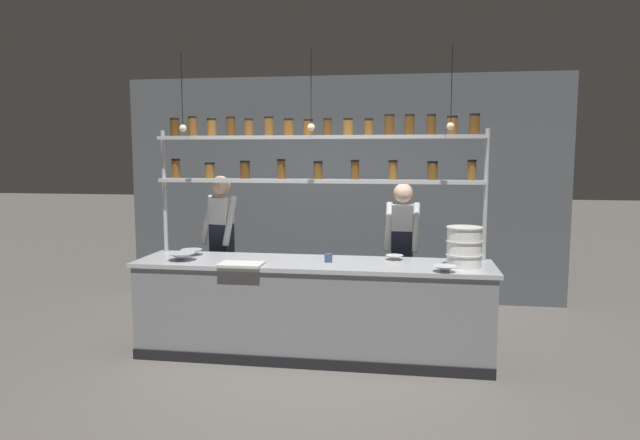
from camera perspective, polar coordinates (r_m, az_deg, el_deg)
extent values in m
plane|color=#5B5651|center=(5.67, -0.74, -13.34)|extent=(40.00, 40.00, 0.00)
cube|color=#4C5156|center=(7.55, 2.09, 3.09)|extent=(5.79, 0.12, 2.94)
cube|color=gray|center=(5.54, -0.74, -9.06)|extent=(3.33, 0.72, 0.88)
cube|color=#ADAFB5|center=(5.43, -0.75, -4.38)|extent=(3.39, 0.76, 0.04)
cube|color=black|center=(5.32, -1.42, -14.16)|extent=(3.33, 0.03, 0.10)
cylinder|color=#ADAFB5|center=(6.18, -15.15, -1.50)|extent=(0.04, 0.04, 2.18)
cylinder|color=#ADAFB5|center=(5.69, 16.07, -2.21)|extent=(0.04, 0.04, 2.18)
cube|color=#ADAFB5|center=(5.66, -0.20, 3.94)|extent=(3.23, 0.28, 0.04)
cylinder|color=brown|center=(6.07, -14.20, 4.93)|extent=(0.09, 0.09, 0.18)
cylinder|color=black|center=(6.07, -14.23, 5.87)|extent=(0.09, 0.09, 0.02)
cylinder|color=brown|center=(5.94, -10.95, 4.80)|extent=(0.10, 0.10, 0.14)
cylinder|color=black|center=(5.94, -10.97, 5.57)|extent=(0.10, 0.10, 0.02)
cylinder|color=#513314|center=(5.82, -7.50, 4.92)|extent=(0.10, 0.10, 0.16)
cylinder|color=black|center=(5.82, -7.52, 5.80)|extent=(0.10, 0.10, 0.02)
cylinder|color=brown|center=(5.73, -3.89, 5.02)|extent=(0.08, 0.08, 0.18)
cylinder|color=black|center=(5.73, -3.90, 6.01)|extent=(0.08, 0.08, 0.02)
cylinder|color=brown|center=(5.66, -0.22, 4.92)|extent=(0.09, 0.09, 0.16)
cylinder|color=black|center=(5.65, -0.22, 5.82)|extent=(0.09, 0.09, 0.02)
cylinder|color=brown|center=(5.61, 3.52, 4.95)|extent=(0.08, 0.08, 0.17)
cylinder|color=black|center=(5.61, 3.52, 5.93)|extent=(0.08, 0.08, 0.02)
cylinder|color=brown|center=(5.59, 7.29, 4.89)|extent=(0.09, 0.09, 0.17)
cylinder|color=black|center=(5.59, 7.30, 5.86)|extent=(0.09, 0.09, 0.02)
cylinder|color=brown|center=(5.59, 11.17, 4.78)|extent=(0.10, 0.10, 0.16)
cylinder|color=black|center=(5.59, 11.20, 5.69)|extent=(0.10, 0.10, 0.02)
cylinder|color=brown|center=(5.62, 14.93, 4.76)|extent=(0.08, 0.08, 0.17)
cylinder|color=black|center=(5.61, 14.96, 5.75)|extent=(0.08, 0.08, 0.02)
cube|color=#ADAFB5|center=(5.66, -0.20, 8.26)|extent=(3.23, 0.28, 0.04)
cylinder|color=#513314|center=(6.07, -14.32, 8.90)|extent=(0.09, 0.09, 0.16)
cylinder|color=black|center=(6.08, -14.35, 9.77)|extent=(0.10, 0.10, 0.02)
cylinder|color=brown|center=(6.00, -12.63, 9.03)|extent=(0.09, 0.09, 0.18)
cylinder|color=black|center=(6.01, -12.65, 9.98)|extent=(0.09, 0.09, 0.02)
cylinder|color=brown|center=(5.93, -10.77, 9.01)|extent=(0.09, 0.09, 0.16)
cylinder|color=black|center=(5.93, -10.79, 9.86)|extent=(0.10, 0.10, 0.02)
cylinder|color=#513314|center=(5.87, -8.91, 9.14)|extent=(0.09, 0.09, 0.17)
cylinder|color=black|center=(5.87, -8.93, 10.07)|extent=(0.09, 0.09, 0.02)
cylinder|color=brown|center=(5.81, -7.13, 9.09)|extent=(0.09, 0.09, 0.15)
cylinder|color=black|center=(5.82, -7.14, 9.94)|extent=(0.09, 0.09, 0.02)
cylinder|color=brown|center=(5.76, -5.13, 9.23)|extent=(0.09, 0.09, 0.17)
cylinder|color=black|center=(5.76, -5.14, 10.16)|extent=(0.09, 0.09, 0.02)
cylinder|color=brown|center=(5.71, -3.16, 9.16)|extent=(0.10, 0.10, 0.15)
cylinder|color=black|center=(5.72, -3.17, 10.00)|extent=(0.10, 0.10, 0.02)
cylinder|color=brown|center=(5.68, -1.18, 9.15)|extent=(0.09, 0.09, 0.14)
cylinder|color=black|center=(5.68, -1.18, 9.96)|extent=(0.10, 0.10, 0.02)
cylinder|color=#513314|center=(5.65, 0.75, 9.19)|extent=(0.08, 0.08, 0.15)
cylinder|color=black|center=(5.65, 0.75, 10.04)|extent=(0.09, 0.09, 0.02)
cylinder|color=brown|center=(5.62, 2.82, 9.19)|extent=(0.09, 0.09, 0.15)
cylinder|color=black|center=(5.62, 2.82, 10.03)|extent=(0.10, 0.10, 0.02)
cylinder|color=brown|center=(5.60, 4.89, 9.16)|extent=(0.08, 0.08, 0.14)
cylinder|color=black|center=(5.61, 4.90, 9.98)|extent=(0.09, 0.09, 0.02)
cylinder|color=#513314|center=(5.59, 6.94, 9.33)|extent=(0.10, 0.10, 0.18)
cylinder|color=black|center=(5.60, 6.96, 10.35)|extent=(0.10, 0.10, 0.02)
cylinder|color=#513314|center=(5.59, 8.94, 9.29)|extent=(0.09, 0.09, 0.18)
cylinder|color=black|center=(5.59, 8.95, 10.30)|extent=(0.09, 0.09, 0.02)
cylinder|color=#513314|center=(5.59, 11.05, 9.25)|extent=(0.09, 0.09, 0.18)
cylinder|color=black|center=(5.60, 11.07, 10.26)|extent=(0.09, 0.09, 0.02)
cylinder|color=brown|center=(5.60, 13.08, 9.10)|extent=(0.10, 0.10, 0.16)
cylinder|color=black|center=(5.61, 13.10, 10.02)|extent=(0.10, 0.10, 0.02)
cylinder|color=brown|center=(5.62, 15.19, 9.13)|extent=(0.10, 0.10, 0.18)
cylinder|color=black|center=(5.63, 15.23, 10.13)|extent=(0.10, 0.10, 0.02)
cylinder|color=black|center=(6.52, -10.28, -7.03)|extent=(0.11, 0.11, 0.82)
cylinder|color=black|center=(6.43, -9.09, -7.19)|extent=(0.11, 0.11, 0.82)
cube|color=#232838|center=(6.36, -9.79, -1.96)|extent=(0.26, 0.22, 0.35)
cube|color=white|center=(6.32, -9.85, 0.93)|extent=(0.26, 0.23, 0.29)
sphere|color=tan|center=(6.30, -9.90, 3.40)|extent=(0.22, 0.22, 0.22)
cylinder|color=white|center=(6.36, -11.22, 0.04)|extent=(0.13, 0.26, 0.54)
cylinder|color=white|center=(6.20, -9.02, -0.08)|extent=(0.13, 0.26, 0.54)
cylinder|color=black|center=(6.29, 7.41, -7.64)|extent=(0.11, 0.11, 0.78)
cylinder|color=black|center=(6.28, 8.88, -7.69)|extent=(0.11, 0.11, 0.78)
cube|color=#232838|center=(6.17, 8.23, -2.60)|extent=(0.23, 0.18, 0.34)
cube|color=white|center=(6.13, 8.28, 0.25)|extent=(0.23, 0.19, 0.28)
sphere|color=beige|center=(6.10, 8.32, 2.70)|extent=(0.21, 0.21, 0.21)
cylinder|color=white|center=(6.09, 6.86, -0.65)|extent=(0.08, 0.25, 0.52)
cylinder|color=white|center=(6.07, 9.58, -0.72)|extent=(0.08, 0.25, 0.52)
cylinder|color=white|center=(5.31, 14.18, -4.01)|extent=(0.31, 0.31, 0.11)
cylinder|color=silver|center=(5.30, 14.20, -3.36)|extent=(0.32, 0.32, 0.01)
cylinder|color=white|center=(5.29, 14.22, -2.70)|extent=(0.31, 0.31, 0.11)
cylinder|color=silver|center=(5.28, 14.24, -2.05)|extent=(0.32, 0.32, 0.01)
cylinder|color=white|center=(5.27, 14.26, -1.39)|extent=(0.31, 0.31, 0.11)
cylinder|color=silver|center=(5.27, 14.28, -0.73)|extent=(0.32, 0.32, 0.01)
cube|color=silver|center=(5.28, -7.90, -4.41)|extent=(0.40, 0.26, 0.02)
cylinder|color=silver|center=(5.55, 7.45, -3.92)|extent=(0.08, 0.08, 0.01)
cone|color=silver|center=(5.55, 7.45, -3.74)|extent=(0.17, 0.17, 0.05)
cylinder|color=#B2B7BC|center=(5.91, -12.72, -3.39)|extent=(0.10, 0.10, 0.01)
cone|color=#B2B7BC|center=(5.90, -12.72, -3.16)|extent=(0.22, 0.22, 0.06)
cylinder|color=#B2B7BC|center=(5.64, -13.64, -3.89)|extent=(0.12, 0.12, 0.01)
cone|color=#B2B7BC|center=(5.64, -13.65, -3.57)|extent=(0.27, 0.27, 0.07)
cylinder|color=silver|center=(5.07, 12.36, -5.03)|extent=(0.09, 0.09, 0.01)
cone|color=silver|center=(5.07, 12.37, -4.79)|extent=(0.20, 0.20, 0.06)
cylinder|color=#334C70|center=(5.39, 0.84, -3.81)|extent=(0.07, 0.07, 0.08)
cylinder|color=black|center=(5.71, -13.65, 12.46)|extent=(0.01, 0.01, 0.71)
sphere|color=#F9E5B2|center=(5.68, -13.55, 8.91)|extent=(0.07, 0.07, 0.07)
cylinder|color=black|center=(5.36, -0.91, 13.03)|extent=(0.01, 0.01, 0.71)
sphere|color=#F9E5B2|center=(5.34, -0.90, 9.25)|extent=(0.07, 0.07, 0.07)
cylinder|color=black|center=(5.30, 13.03, 12.94)|extent=(0.01, 0.01, 0.71)
sphere|color=#F9E5B2|center=(5.27, 12.93, 9.12)|extent=(0.07, 0.07, 0.07)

